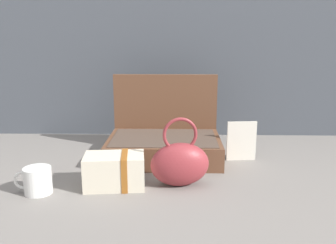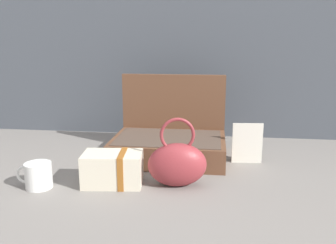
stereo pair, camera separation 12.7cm
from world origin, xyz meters
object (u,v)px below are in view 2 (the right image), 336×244
(teal_pouch_handbag, at_px, (177,163))
(cream_toiletry_bag, at_px, (114,169))
(coffee_mug, at_px, (38,175))
(open_suitcase, at_px, (170,140))
(info_card_left, at_px, (247,143))

(teal_pouch_handbag, xyz_separation_m, cream_toiletry_bag, (-0.21, -0.01, -0.02))
(coffee_mug, bearing_deg, open_suitcase, 43.46)
(coffee_mug, height_order, info_card_left, info_card_left)
(open_suitcase, distance_m, info_card_left, 0.31)
(open_suitcase, xyz_separation_m, cream_toiletry_bag, (-0.15, -0.32, -0.02))
(coffee_mug, xyz_separation_m, info_card_left, (0.71, 0.34, 0.04))
(open_suitcase, distance_m, cream_toiletry_bag, 0.35)
(info_card_left, bearing_deg, coffee_mug, -159.31)
(cream_toiletry_bag, xyz_separation_m, coffee_mug, (-0.24, -0.06, -0.01))
(teal_pouch_handbag, relative_size, info_card_left, 1.46)
(cream_toiletry_bag, bearing_deg, teal_pouch_handbag, 3.70)
(open_suitcase, distance_m, coffee_mug, 0.54)
(coffee_mug, bearing_deg, cream_toiletry_bag, 13.58)
(open_suitcase, height_order, teal_pouch_handbag, open_suitcase)
(open_suitcase, distance_m, teal_pouch_handbag, 0.31)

